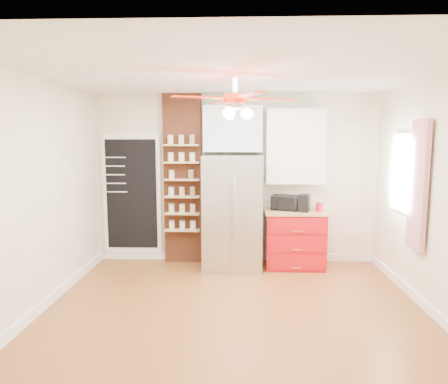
{
  "coord_description": "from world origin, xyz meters",
  "views": [
    {
      "loc": [
        0.04,
        -4.44,
        2.0
      ],
      "look_at": [
        -0.15,
        0.9,
        1.28
      ],
      "focal_mm": 32.0,
      "sensor_mm": 36.0,
      "label": 1
    }
  ],
  "objects_px": {
    "fridge": "(232,212)",
    "pantry_jar_oats": "(172,175)",
    "ceiling_fan": "(235,99)",
    "red_cabinet": "(294,238)",
    "toaster_oven": "(285,203)",
    "canister_left": "(319,207)",
    "coffee_maker": "(304,203)"
  },
  "relations": [
    {
      "from": "fridge",
      "to": "pantry_jar_oats",
      "type": "relative_size",
      "value": 14.01
    },
    {
      "from": "ceiling_fan",
      "to": "red_cabinet",
      "type": "bearing_deg",
      "value": 61.29
    },
    {
      "from": "red_cabinet",
      "to": "fridge",
      "type": "bearing_deg",
      "value": -177.05
    },
    {
      "from": "toaster_oven",
      "to": "pantry_jar_oats",
      "type": "height_order",
      "value": "pantry_jar_oats"
    },
    {
      "from": "ceiling_fan",
      "to": "canister_left",
      "type": "relative_size",
      "value": 10.08
    },
    {
      "from": "toaster_oven",
      "to": "coffee_maker",
      "type": "relative_size",
      "value": 1.58
    },
    {
      "from": "fridge",
      "to": "toaster_oven",
      "type": "xyz_separation_m",
      "value": [
        0.82,
        0.08,
        0.14
      ]
    },
    {
      "from": "toaster_oven",
      "to": "fridge",
      "type": "bearing_deg",
      "value": -159.2
    },
    {
      "from": "red_cabinet",
      "to": "canister_left",
      "type": "bearing_deg",
      "value": -14.07
    },
    {
      "from": "ceiling_fan",
      "to": "pantry_jar_oats",
      "type": "relative_size",
      "value": 11.2
    },
    {
      "from": "canister_left",
      "to": "fridge",
      "type": "bearing_deg",
      "value": 178.31
    },
    {
      "from": "toaster_oven",
      "to": "coffee_maker",
      "type": "xyz_separation_m",
      "value": [
        0.28,
        -0.13,
        0.02
      ]
    },
    {
      "from": "fridge",
      "to": "ceiling_fan",
      "type": "xyz_separation_m",
      "value": [
        0.05,
        -1.63,
        1.55
      ]
    },
    {
      "from": "red_cabinet",
      "to": "toaster_oven",
      "type": "xyz_separation_m",
      "value": [
        -0.15,
        0.03,
        0.56
      ]
    },
    {
      "from": "red_cabinet",
      "to": "toaster_oven",
      "type": "bearing_deg",
      "value": 170.74
    },
    {
      "from": "red_cabinet",
      "to": "toaster_oven",
      "type": "height_order",
      "value": "toaster_oven"
    },
    {
      "from": "coffee_maker",
      "to": "ceiling_fan",
      "type": "bearing_deg",
      "value": -105.1
    },
    {
      "from": "pantry_jar_oats",
      "to": "ceiling_fan",
      "type": "bearing_deg",
      "value": -60.19
    },
    {
      "from": "red_cabinet",
      "to": "canister_left",
      "type": "distance_m",
      "value": 0.63
    },
    {
      "from": "ceiling_fan",
      "to": "canister_left",
      "type": "height_order",
      "value": "ceiling_fan"
    },
    {
      "from": "canister_left",
      "to": "pantry_jar_oats",
      "type": "bearing_deg",
      "value": 175.9
    },
    {
      "from": "coffee_maker",
      "to": "canister_left",
      "type": "xyz_separation_m",
      "value": [
        0.23,
        0.02,
        -0.06
      ]
    },
    {
      "from": "red_cabinet",
      "to": "pantry_jar_oats",
      "type": "distance_m",
      "value": 2.16
    },
    {
      "from": "fridge",
      "to": "coffee_maker",
      "type": "height_order",
      "value": "fridge"
    },
    {
      "from": "ceiling_fan",
      "to": "toaster_oven",
      "type": "height_order",
      "value": "ceiling_fan"
    },
    {
      "from": "ceiling_fan",
      "to": "toaster_oven",
      "type": "relative_size",
      "value": 3.44
    },
    {
      "from": "fridge",
      "to": "canister_left",
      "type": "height_order",
      "value": "fridge"
    },
    {
      "from": "red_cabinet",
      "to": "ceiling_fan",
      "type": "distance_m",
      "value": 2.75
    },
    {
      "from": "fridge",
      "to": "red_cabinet",
      "type": "relative_size",
      "value": 1.86
    },
    {
      "from": "ceiling_fan",
      "to": "canister_left",
      "type": "bearing_deg",
      "value": 51.27
    },
    {
      "from": "red_cabinet",
      "to": "ceiling_fan",
      "type": "bearing_deg",
      "value": -118.71
    },
    {
      "from": "coffee_maker",
      "to": "pantry_jar_oats",
      "type": "distance_m",
      "value": 2.09
    }
  ]
}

